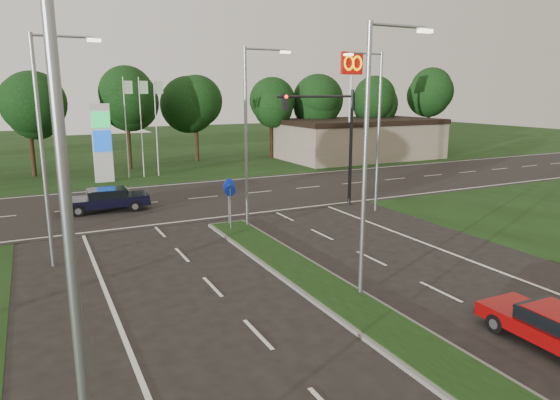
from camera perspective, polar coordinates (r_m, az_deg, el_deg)
name	(u,v)px	position (r m, az deg, el deg)	size (l,w,h in m)	color
ground	(484,394)	(13.27, 22.24, -19.88)	(160.00, 160.00, 0.00)	black
verge_far	(115,150)	(63.14, -18.38, 5.41)	(160.00, 50.00, 0.02)	black
cross_road	(188,199)	(33.09, -10.43, 0.09)	(160.00, 12.00, 0.02)	black
median_kerb	(377,322)	(15.76, 11.06, -13.55)	(2.00, 26.00, 0.12)	slate
commercial_building	(360,139)	(53.25, 9.08, 6.88)	(16.00, 9.00, 4.00)	gray
streetlight_median_near	(371,148)	(16.51, 10.32, 5.86)	(2.53, 0.22, 9.00)	gray
streetlight_median_far	(250,128)	(25.20, -3.50, 8.19)	(2.53, 0.22, 9.00)	gray
streetlight_left_near	(84,225)	(7.38, -21.52, -2.63)	(2.53, 0.22, 9.00)	gray
streetlight_left_far	(47,139)	(21.22, -25.11, 6.29)	(2.53, 0.22, 9.00)	gray
streetlight_right_far	(376,124)	(29.15, 10.91, 8.54)	(2.53, 0.22, 9.00)	gray
traffic_signal	(333,130)	(29.89, 6.06, 7.96)	(5.10, 0.42, 7.00)	black
median_signs	(229,195)	(25.66, -5.81, 0.63)	(1.16, 1.76, 2.38)	gray
gas_pylon	(105,141)	(40.67, -19.39, 6.41)	(5.80, 1.26, 8.00)	silver
mcdonalds_sign	(352,79)	(47.44, 8.18, 13.51)	(2.20, 0.47, 10.40)	silver
treeline_far	(136,92)	(47.91, -16.10, 11.77)	(6.00, 6.00, 9.90)	black
red_sedan	(555,327)	(15.88, 28.96, -12.61)	(1.71, 4.06, 1.11)	#8F0708
navy_sedan	(106,199)	(30.91, -19.29, 0.09)	(4.91, 2.23, 1.32)	black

